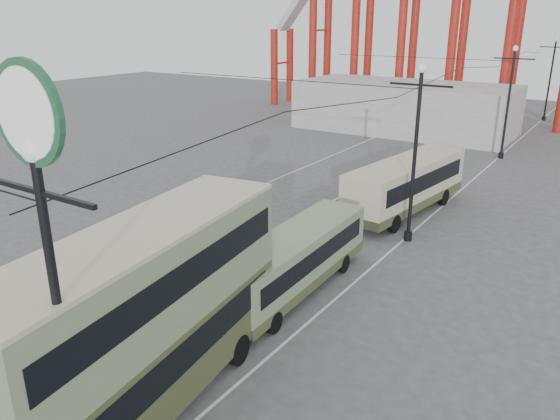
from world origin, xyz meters
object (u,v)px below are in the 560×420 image
Objects in this scene: double_decker_bus at (146,313)px; single_decker_green at (294,260)px; pedestrian at (161,290)px; lamp_post_near at (43,214)px; single_decker_cream at (406,184)px.

double_decker_bus is 8.98m from single_decker_green.
double_decker_bus reaches higher than pedestrian.
double_decker_bus is 1.15× the size of single_decker_green.
lamp_post_near reaches higher than double_decker_bus.
lamp_post_near is 0.95× the size of double_decker_bus.
double_decker_bus is 6.32m from pedestrian.
lamp_post_near is 1.10× the size of single_decker_green.
single_decker_cream reaches higher than pedestrian.
single_decker_green is at bearing -83.52° from single_decker_cream.
double_decker_bus is at bearing 113.96° from lamp_post_near.
single_decker_cream is at bearing 94.17° from lamp_post_near.
lamp_post_near is at bearing 122.07° from pedestrian.
double_decker_bus is at bearing -89.47° from single_decker_green.
single_decker_green is (-0.36, 8.80, -1.76)m from double_decker_bus.
single_decker_green is (-2.04, 12.58, -6.31)m from lamp_post_near.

